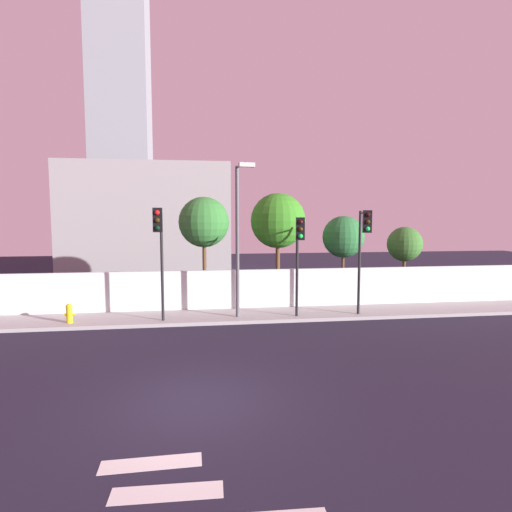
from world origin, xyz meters
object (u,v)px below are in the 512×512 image
(roadside_tree_leftmost, at_px, (204,223))
(traffic_light_center, at_px, (364,240))
(roadside_tree_midright, at_px, (343,237))
(street_lamp_curbside, at_px, (239,228))
(traffic_light_right, at_px, (160,240))
(roadside_tree_rightmost, at_px, (405,244))
(roadside_tree_midleft, at_px, (278,221))
(fire_hydrant, at_px, (69,313))
(traffic_light_left, at_px, (299,245))

(roadside_tree_leftmost, bearing_deg, traffic_light_center, -30.20)
(roadside_tree_midright, bearing_deg, street_lamp_curbside, -150.83)
(traffic_light_right, bearing_deg, roadside_tree_leftmost, 65.87)
(roadside_tree_midright, height_order, roadside_tree_rightmost, roadside_tree_midright)
(roadside_tree_midleft, bearing_deg, roadside_tree_rightmost, -0.00)
(traffic_light_center, relative_size, fire_hydrant, 5.77)
(fire_hydrant, bearing_deg, roadside_tree_leftmost, 28.63)
(roadside_tree_leftmost, relative_size, roadside_tree_midleft, 0.96)
(street_lamp_curbside, relative_size, roadside_tree_rightmost, 1.63)
(fire_hydrant, xyz_separation_m, roadside_tree_midright, (12.53, 2.99, 2.82))
(traffic_light_right, distance_m, roadside_tree_midleft, 6.72)
(street_lamp_curbside, height_order, roadside_tree_midright, street_lamp_curbside)
(roadside_tree_midright, xyz_separation_m, roadside_tree_rightmost, (3.33, 0.00, -0.41))
(fire_hydrant, xyz_separation_m, roadside_tree_midleft, (9.12, 2.99, 3.64))
(roadside_tree_leftmost, bearing_deg, roadside_tree_midright, -0.00)
(street_lamp_curbside, xyz_separation_m, fire_hydrant, (-6.86, 0.17, -3.37))
(roadside_tree_midright, bearing_deg, roadside_tree_midleft, 180.00)
(roadside_tree_leftmost, distance_m, roadside_tree_rightmost, 10.44)
(traffic_light_left, relative_size, street_lamp_curbside, 0.67)
(traffic_light_left, xyz_separation_m, traffic_light_center, (2.75, -0.06, 0.20))
(traffic_light_left, relative_size, roadside_tree_midright, 0.95)
(roadside_tree_rightmost, bearing_deg, traffic_light_right, -162.05)
(traffic_light_left, height_order, fire_hydrant, traffic_light_left)
(traffic_light_center, xyz_separation_m, roadside_tree_leftmost, (-6.55, 3.81, 0.67))
(traffic_light_left, relative_size, roadside_tree_rightmost, 1.09)
(roadside_tree_midleft, relative_size, roadside_tree_rightmost, 1.43)
(traffic_light_left, xyz_separation_m, roadside_tree_leftmost, (-3.80, 3.75, 0.88))
(roadside_tree_midleft, bearing_deg, traffic_light_right, -143.96)
(roadside_tree_leftmost, distance_m, roadside_tree_midleft, 3.65)
(fire_hydrant, distance_m, roadside_tree_leftmost, 7.19)
(traffic_light_left, bearing_deg, street_lamp_curbside, 166.29)
(traffic_light_right, relative_size, roadside_tree_leftmost, 0.85)
(traffic_light_right, distance_m, fire_hydrant, 4.84)
(traffic_light_center, bearing_deg, roadside_tree_leftmost, 149.80)
(street_lamp_curbside, xyz_separation_m, roadside_tree_rightmost, (9.00, 3.16, -0.95))
(street_lamp_curbside, relative_size, roadside_tree_midleft, 1.14)
(roadside_tree_midright, relative_size, roadside_tree_rightmost, 1.14)
(traffic_light_right, xyz_separation_m, roadside_tree_midleft, (5.41, 3.93, 0.68))
(fire_hydrant, bearing_deg, roadside_tree_midright, 13.43)
(traffic_light_right, xyz_separation_m, street_lamp_curbside, (3.14, 0.77, 0.41))
(roadside_tree_midright, bearing_deg, traffic_light_left, -130.88)
(traffic_light_center, height_order, roadside_tree_midleft, roadside_tree_midleft)
(traffic_light_center, relative_size, roadside_tree_rightmost, 1.16)
(roadside_tree_midleft, xyz_separation_m, roadside_tree_rightmost, (6.73, -0.00, -1.22))
(traffic_light_center, xyz_separation_m, traffic_light_right, (-8.31, -0.12, 0.06))
(traffic_light_center, relative_size, traffic_light_right, 0.98)
(traffic_light_left, bearing_deg, fire_hydrant, 175.30)
(roadside_tree_midleft, bearing_deg, traffic_light_center, -52.71)
(traffic_light_right, xyz_separation_m, roadside_tree_rightmost, (12.14, 3.93, -0.54))
(fire_hydrant, height_order, roadside_tree_midleft, roadside_tree_midleft)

